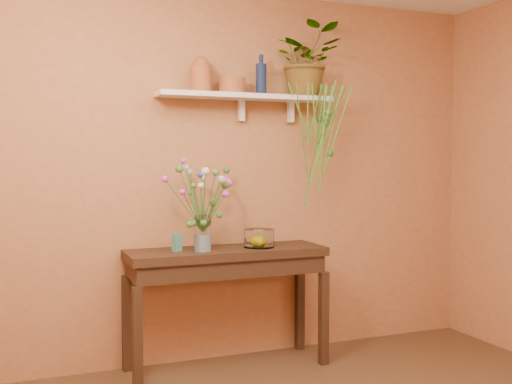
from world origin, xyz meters
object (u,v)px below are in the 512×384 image
at_px(blue_bottle, 261,78).
at_px(glass_bowl, 259,239).
at_px(terracotta_jug, 201,75).
at_px(sideboard, 227,266).
at_px(spider_plant, 307,61).
at_px(glass_vase, 203,236).
at_px(bouquet, 206,189).

relative_size(blue_bottle, glass_bowl, 1.34).
xyz_separation_m(terracotta_jug, blue_bottle, (0.46, 0.01, -0.00)).
height_order(sideboard, blue_bottle, blue_bottle).
xyz_separation_m(sideboard, terracotta_jug, (-0.15, 0.09, 1.33)).
distance_m(spider_plant, glass_vase, 1.54).
bearing_deg(glass_vase, glass_bowl, 4.14).
bearing_deg(spider_plant, bouquet, -168.08).
relative_size(sideboard, bouquet, 2.64).
bearing_deg(blue_bottle, sideboard, -162.03).
bearing_deg(blue_bottle, glass_vase, -162.27).
height_order(terracotta_jug, glass_bowl, terracotta_jug).
relative_size(spider_plant, glass_vase, 2.20).
bearing_deg(glass_bowl, glass_vase, -175.86).
height_order(sideboard, glass_bowl, glass_bowl).
xyz_separation_m(sideboard, blue_bottle, (0.30, 0.10, 1.33)).
distance_m(glass_vase, bouquet, 0.32).
bearing_deg(sideboard, glass_bowl, -7.05).
relative_size(blue_bottle, bouquet, 0.55).
distance_m(sideboard, blue_bottle, 1.37).
distance_m(glass_vase, glass_bowl, 0.43).
distance_m(bouquet, glass_bowl, 0.54).
relative_size(terracotta_jug, spider_plant, 0.46).
distance_m(terracotta_jug, glass_vase, 1.12).
height_order(terracotta_jug, glass_vase, terracotta_jug).
bearing_deg(sideboard, bouquet, -162.10).
height_order(glass_vase, bouquet, bouquet).
xyz_separation_m(sideboard, glass_vase, (-0.19, -0.06, 0.23)).
bearing_deg(glass_bowl, terracotta_jug, 162.64).
bearing_deg(terracotta_jug, spider_plant, 2.35).
bearing_deg(glass_bowl, bouquet, -176.54).
bearing_deg(spider_plant, sideboard, -169.55).
bearing_deg(bouquet, spider_plant, 11.92).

